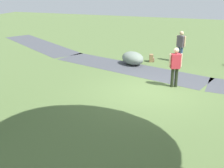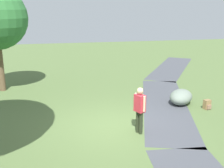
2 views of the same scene
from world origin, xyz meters
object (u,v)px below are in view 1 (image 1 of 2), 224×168
at_px(lawn_boulder, 133,58).
at_px(backpack_by_boulder, 151,58).
at_px(passerby_on_path, 175,65).
at_px(man_near_boulder, 181,44).

xyz_separation_m(lawn_boulder, backpack_by_boulder, (-0.81, -0.82, -0.13)).
distance_m(passerby_on_path, backpack_by_boulder, 3.92).
bearing_deg(man_near_boulder, backpack_by_boulder, 19.30).
xyz_separation_m(lawn_boulder, passerby_on_path, (-2.44, 2.67, 0.60)).
distance_m(man_near_boulder, backpack_by_boulder, 1.67).
height_order(man_near_boulder, backpack_by_boulder, man_near_boulder).
bearing_deg(passerby_on_path, man_near_boulder, -86.91).
bearing_deg(man_near_boulder, passerby_on_path, 93.09).
xyz_separation_m(lawn_boulder, man_near_boulder, (-2.23, -1.31, 0.61)).
bearing_deg(lawn_boulder, man_near_boulder, -149.51).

